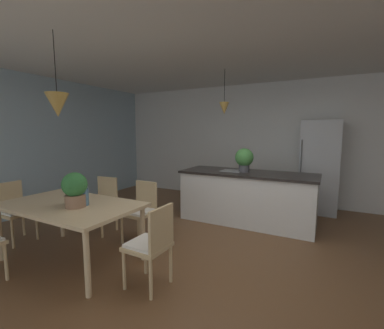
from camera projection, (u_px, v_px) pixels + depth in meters
The scene contains 16 objects.
ground_plane at pixel (224, 265), 3.17m from camera, with size 10.00×8.40×0.04m, color brown.
ceiling_slab at pixel (228, 25), 2.83m from camera, with size 10.00×8.40×0.12m, color silver.
wall_back_kitchen at pixel (277, 143), 5.86m from camera, with size 10.00×0.12×2.70m, color silver.
window_wall_left_glazing at pixel (23, 145), 4.89m from camera, with size 0.06×8.40×2.70m, color #9EB7C6.
dining_table at pixel (70, 209), 3.18m from camera, with size 1.72×1.01×0.73m.
chair_kitchen_end at pixel (151, 243), 2.63m from camera, with size 0.41×0.41×0.87m.
chair_window_end at pixel (15, 210), 3.78m from camera, with size 0.41×0.41×0.87m.
chair_far_right at pixel (141, 209), 3.79m from camera, with size 0.41×0.41×0.87m.
chair_far_left at pixel (102, 203), 4.15m from camera, with size 0.43×0.43×0.87m.
kitchen_island at pixel (247, 197), 4.59m from camera, with size 2.32×0.86×0.91m.
refrigerator at pixel (319, 167), 5.14m from camera, with size 0.70×0.67×1.82m.
pendant_over_table at pixel (57, 105), 2.89m from camera, with size 0.25×0.25×0.93m.
pendant_over_island_main at pixel (224, 108), 4.61m from camera, with size 0.18×0.18×0.78m.
potted_plant_on_island at pixel (244, 159), 4.54m from camera, with size 0.32×0.32×0.42m.
potted_plant_on_table at pixel (75, 189), 3.00m from camera, with size 0.28×0.28×0.41m.
vase_on_dining_table at pixel (84, 197), 3.09m from camera, with size 0.11×0.11×0.20m.
Camera 1 is at (1.05, -2.83, 1.60)m, focal length 24.20 mm.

